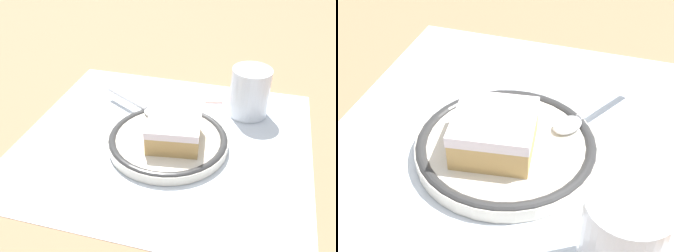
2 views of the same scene
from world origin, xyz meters
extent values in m
plane|color=#9E7551|center=(0.00, 0.00, 0.00)|extent=(2.40, 2.40, 0.00)
cube|color=silver|center=(0.00, 0.00, 0.00)|extent=(0.42, 0.38, 0.00)
cylinder|color=silver|center=(0.01, -0.01, 0.01)|extent=(0.17, 0.17, 0.01)
torus|color=#333333|center=(0.01, -0.01, 0.01)|extent=(0.17, 0.17, 0.01)
cube|color=tan|center=(0.02, -0.02, 0.03)|extent=(0.08, 0.08, 0.03)
cube|color=white|center=(0.02, -0.02, 0.05)|extent=(0.08, 0.08, 0.01)
ellipsoid|color=silver|center=(-0.03, 0.04, 0.02)|extent=(0.04, 0.04, 0.01)
cylinder|color=silver|center=(-0.09, 0.07, 0.02)|extent=(0.08, 0.05, 0.01)
cylinder|color=silver|center=(0.11, 0.11, 0.04)|extent=(0.06, 0.06, 0.08)
cylinder|color=brown|center=(0.11, 0.11, 0.03)|extent=(0.05, 0.05, 0.05)
cube|color=#E5998C|center=(0.05, 0.15, 0.00)|extent=(0.04, 0.06, 0.01)
camera|label=1|loc=(0.12, -0.43, 0.34)|focal=40.54mm
camera|label=2|loc=(0.33, 0.09, 0.31)|focal=51.29mm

